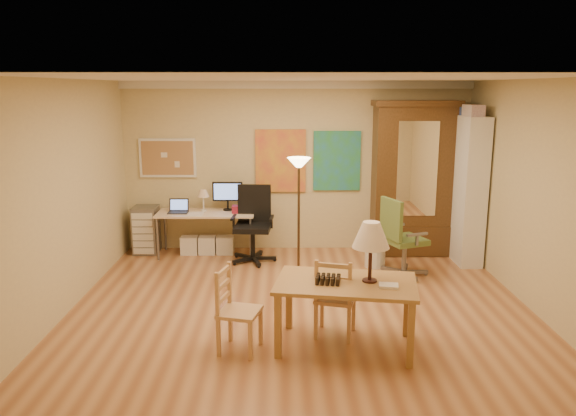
{
  "coord_description": "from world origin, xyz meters",
  "views": [
    {
      "loc": [
        -0.2,
        -6.44,
        2.6
      ],
      "look_at": [
        -0.15,
        0.3,
        1.15
      ],
      "focal_mm": 35.0,
      "sensor_mm": 36.0,
      "label": 1
    }
  ],
  "objects_px": {
    "office_chair_green": "(402,255)",
    "bookshelf": "(467,190)",
    "dining_table": "(355,269)",
    "office_chair_black": "(253,241)",
    "computer_desk": "(208,228)",
    "armoire": "(412,188)"
  },
  "relations": [
    {
      "from": "office_chair_green",
      "to": "bookshelf",
      "type": "distance_m",
      "value": 1.54
    },
    {
      "from": "dining_table",
      "to": "office_chair_black",
      "type": "xyz_separation_m",
      "value": [
        -1.17,
        2.91,
        -0.52
      ]
    },
    {
      "from": "office_chair_green",
      "to": "office_chair_black",
      "type": "bearing_deg",
      "value": 161.1
    },
    {
      "from": "computer_desk",
      "to": "office_chair_green",
      "type": "relative_size",
      "value": 1.35
    },
    {
      "from": "computer_desk",
      "to": "bookshelf",
      "type": "xyz_separation_m",
      "value": [
        3.94,
        -0.36,
        0.67
      ]
    },
    {
      "from": "bookshelf",
      "to": "dining_table",
      "type": "bearing_deg",
      "value": -124.97
    },
    {
      "from": "office_chair_black",
      "to": "dining_table",
      "type": "bearing_deg",
      "value": -68.02
    },
    {
      "from": "computer_desk",
      "to": "armoire",
      "type": "xyz_separation_m",
      "value": [
        3.21,
        0.08,
        0.63
      ]
    },
    {
      "from": "computer_desk",
      "to": "bookshelf",
      "type": "distance_m",
      "value": 4.01
    },
    {
      "from": "dining_table",
      "to": "office_chair_green",
      "type": "bearing_deg",
      "value": 66.68
    },
    {
      "from": "armoire",
      "to": "office_chair_black",
      "type": "bearing_deg",
      "value": -169.87
    },
    {
      "from": "office_chair_green",
      "to": "computer_desk",
      "type": "bearing_deg",
      "value": 159.09
    },
    {
      "from": "office_chair_green",
      "to": "bookshelf",
      "type": "height_order",
      "value": "bookshelf"
    },
    {
      "from": "computer_desk",
      "to": "armoire",
      "type": "distance_m",
      "value": 3.28
    },
    {
      "from": "dining_table",
      "to": "bookshelf",
      "type": "distance_m",
      "value": 3.57
    },
    {
      "from": "armoire",
      "to": "bookshelf",
      "type": "xyz_separation_m",
      "value": [
        0.72,
        -0.44,
        0.04
      ]
    },
    {
      "from": "bookshelf",
      "to": "office_chair_black",
      "type": "bearing_deg",
      "value": -179.91
    },
    {
      "from": "computer_desk",
      "to": "office_chair_black",
      "type": "distance_m",
      "value": 0.82
    },
    {
      "from": "dining_table",
      "to": "office_chair_black",
      "type": "relative_size",
      "value": 1.31
    },
    {
      "from": "computer_desk",
      "to": "office_chair_green",
      "type": "bearing_deg",
      "value": -20.91
    },
    {
      "from": "dining_table",
      "to": "office_chair_green",
      "type": "relative_size",
      "value": 1.35
    },
    {
      "from": "office_chair_green",
      "to": "armoire",
      "type": "relative_size",
      "value": 0.46
    }
  ]
}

